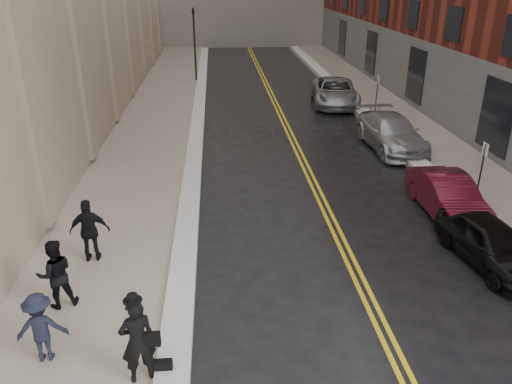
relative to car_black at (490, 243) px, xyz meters
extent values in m
cube|color=gray|center=(-10.80, 11.88, -0.57)|extent=(4.00, 64.00, 0.15)
cube|color=gray|center=(2.70, 11.88, -0.57)|extent=(3.00, 64.00, 0.15)
cube|color=gold|center=(-3.92, 11.88, -0.64)|extent=(0.12, 64.00, 0.01)
cube|color=gold|center=(-3.68, 11.88, -0.64)|extent=(0.12, 64.00, 0.01)
cube|color=white|center=(-8.50, 11.88, -0.51)|extent=(0.70, 60.80, 0.26)
cube|color=white|center=(0.85, 11.88, -0.49)|extent=(0.85, 60.80, 0.30)
cylinder|color=black|center=(-8.90, 25.88, 1.96)|extent=(0.12, 0.12, 5.20)
imported|color=black|center=(-8.90, 25.88, 3.96)|extent=(0.18, 0.15, 0.90)
cylinder|color=black|center=(1.60, 3.88, 0.46)|extent=(0.06, 0.06, 2.20)
cube|color=white|center=(1.60, 3.88, 1.36)|extent=(0.02, 0.35, 0.45)
cylinder|color=black|center=(1.60, 15.88, 0.46)|extent=(0.06, 0.06, 2.20)
cube|color=white|center=(1.60, 15.88, 1.36)|extent=(0.02, 0.35, 0.45)
imported|color=black|center=(0.00, 0.00, 0.00)|extent=(1.99, 3.94, 1.29)
imported|color=#4D0D1B|center=(0.14, 3.07, 0.04)|extent=(1.44, 4.13, 1.36)
imported|color=#9C9FA3|center=(0.50, 9.95, 0.11)|extent=(2.35, 5.29, 1.51)
imported|color=#979A9E|center=(-0.22, 18.32, 0.15)|extent=(3.29, 5.95, 1.58)
imported|color=black|center=(-9.10, -3.80, 0.44)|extent=(0.79, 0.64, 1.86)
imported|color=black|center=(-11.35, -1.24, 0.38)|extent=(1.03, 0.93, 1.75)
imported|color=black|center=(-11.14, -3.06, 0.29)|extent=(1.07, 0.69, 1.56)
imported|color=black|center=(-11.01, 0.82, 0.42)|extent=(1.10, 0.51, 1.82)
camera|label=1|loc=(-7.44, -11.50, 6.89)|focal=35.00mm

